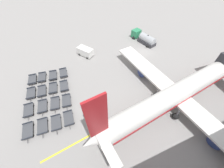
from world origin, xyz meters
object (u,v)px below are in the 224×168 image
object	(u,v)px
baggage_dolly_row_mid_a_col_a	(42,77)
baggage_dolly_row_near_col_b	(31,93)
baggage_dolly_row_mid_a_col_c	(42,107)
service_van	(85,51)
baggage_dolly_row_far_col_d	(69,118)
baggage_dolly_row_far_col_b	(64,86)
baggage_dolly_row_near_col_c	(28,110)
baggage_dolly_row_mid_b_col_a	(53,76)
baggage_dolly_row_mid_b_col_d	(56,123)
baggage_dolly_row_far_col_c	(67,101)
airplane	(181,91)
baggage_dolly_row_mid_a_col_d	(43,126)
baggage_dolly_row_mid_b_col_c	(55,104)
baggage_dolly_row_near_col_d	(28,131)
fuel_tanker_primary	(144,39)
baggage_dolly_row_mid_b_col_b	(53,88)
baggage_dolly_row_far_col_a	(63,73)
baggage_dolly_row_mid_a_col_b	(42,91)
baggage_dolly_row_near_col_a	(32,80)

from	to	relation	value
baggage_dolly_row_mid_a_col_a	baggage_dolly_row_near_col_b	bearing A→B (deg)	-31.87
baggage_dolly_row_near_col_b	baggage_dolly_row_mid_a_col_c	xyz separation A→B (m)	(4.35, 1.98, 0.00)
service_van	baggage_dolly_row_near_col_b	world-z (taller)	service_van
baggage_dolly_row_mid_a_col_a	baggage_dolly_row_far_col_d	bearing A→B (deg)	16.05
baggage_dolly_row_near_col_b	baggage_dolly_row_far_col_b	size ratio (longest dim) A/B	1.00
baggage_dolly_row_far_col_d	baggage_dolly_row_near_col_c	bearing A→B (deg)	-124.58
baggage_dolly_row_mid_b_col_a	baggage_dolly_row_mid_b_col_d	world-z (taller)	same
baggage_dolly_row_mid_a_col_a	baggage_dolly_row_far_col_b	xyz separation A→B (m)	(4.73, 4.31, 0.00)
baggage_dolly_row_near_col_c	baggage_dolly_row_far_col_c	bearing A→B (deg)	85.13
baggage_dolly_row_mid_a_col_a	baggage_dolly_row_far_col_c	size ratio (longest dim) A/B	1.00
baggage_dolly_row_near_col_c	airplane	bearing A→B (deg)	72.26
baggage_dolly_row_mid_a_col_d	baggage_dolly_row_mid_b_col_c	distance (m)	4.83
baggage_dolly_row_near_col_d	baggage_dolly_row_mid_b_col_a	xyz separation A→B (m)	(-12.15, 5.70, 0.00)
airplane	baggage_dolly_row_mid_b_col_c	xyz separation A→B (m)	(-8.51, -22.89, -2.63)
fuel_tanker_primary	service_van	world-z (taller)	fuel_tanker_primary
service_van	baggage_dolly_row_far_col_c	world-z (taller)	service_van
airplane	baggage_dolly_row_mid_b_col_d	xyz separation A→B (m)	(-4.22, -23.25, -2.63)
baggage_dolly_row_mid_a_col_c	baggage_dolly_row_mid_b_col_b	size ratio (longest dim) A/B	0.99
baggage_dolly_row_mid_b_col_d	service_van	bearing A→B (deg)	149.61
baggage_dolly_row_near_col_c	baggage_dolly_row_mid_a_col_a	distance (m)	8.78
fuel_tanker_primary	baggage_dolly_row_near_col_d	xyz separation A→B (m)	(16.88, -33.67, -0.74)
baggage_dolly_row_near_col_b	baggage_dolly_row_far_col_d	bearing A→B (deg)	34.97
baggage_dolly_row_near_col_c	baggage_dolly_row_mid_a_col_c	world-z (taller)	same
baggage_dolly_row_far_col_a	baggage_dolly_row_far_col_d	distance (m)	12.48
baggage_dolly_row_mid_b_col_d	baggage_dolly_row_far_col_b	xyz separation A→B (m)	(-8.18, 2.83, 0.00)
fuel_tanker_primary	baggage_dolly_row_mid_a_col_b	world-z (taller)	fuel_tanker_primary
baggage_dolly_row_mid_b_col_a	baggage_dolly_row_mid_b_col_b	bearing A→B (deg)	-6.74
baggage_dolly_row_near_col_d	baggage_dolly_row_mid_a_col_c	xyz separation A→B (m)	(-4.16, 2.72, 0.00)
airplane	baggage_dolly_row_far_col_a	xyz separation A→B (m)	(-16.65, -19.85, -2.63)
service_van	baggage_dolly_row_mid_a_col_d	bearing A→B (deg)	-36.02
baggage_dolly_row_mid_a_col_a	baggage_dolly_row_far_col_c	distance (m)	9.74
baggage_dolly_row_far_col_c	baggage_dolly_row_far_col_d	size ratio (longest dim) A/B	1.01
baggage_dolly_row_mid_b_col_a	baggage_dolly_row_mid_b_col_d	bearing A→B (deg)	-4.43
baggage_dolly_row_near_col_c	baggage_dolly_row_far_col_c	xyz separation A→B (m)	(0.61, 7.15, 0.00)
fuel_tanker_primary	baggage_dolly_row_far_col_d	distance (m)	31.82
baggage_dolly_row_near_col_c	baggage_dolly_row_mid_a_col_d	distance (m)	4.94
baggage_dolly_row_near_col_d	baggage_dolly_row_mid_a_col_d	xyz separation A→B (m)	(0.11, 2.41, 0.00)
service_van	baggage_dolly_row_near_col_c	size ratio (longest dim) A/B	1.31
baggage_dolly_row_mid_a_col_a	baggage_dolly_row_far_col_d	size ratio (longest dim) A/B	1.01
baggage_dolly_row_mid_a_col_a	airplane	bearing A→B (deg)	55.30
airplane	baggage_dolly_row_mid_b_col_d	bearing A→B (deg)	-100.29
service_van	airplane	bearing A→B (deg)	30.11
baggage_dolly_row_mid_a_col_d	baggage_dolly_row_far_col_c	bearing A→B (deg)	127.68
baggage_dolly_row_mid_a_col_c	baggage_dolly_row_mid_a_col_a	bearing A→B (deg)	176.45
baggage_dolly_row_mid_a_col_b	baggage_dolly_row_far_col_a	bearing A→B (deg)	126.27
baggage_dolly_row_near_col_c	baggage_dolly_row_far_col_a	xyz separation A→B (m)	(-7.76, 7.95, 0.00)
baggage_dolly_row_near_col_a	baggage_dolly_row_mid_a_col_b	distance (m)	4.78
fuel_tanker_primary	baggage_dolly_row_near_col_d	distance (m)	37.68
baggage_dolly_row_mid_a_col_d	baggage_dolly_row_far_col_b	world-z (taller)	same
baggage_dolly_row_mid_a_col_d	fuel_tanker_primary	bearing A→B (deg)	118.53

